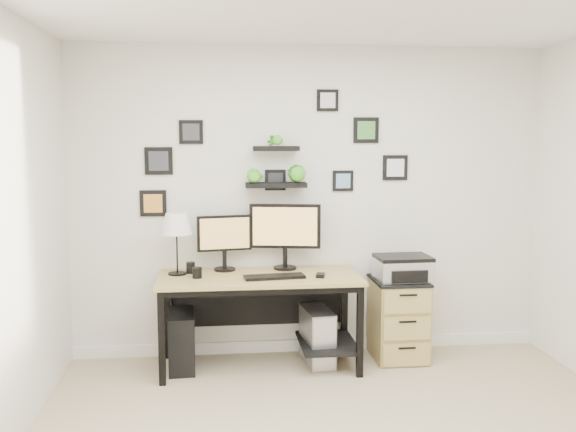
{
  "coord_description": "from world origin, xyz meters",
  "views": [
    {
      "loc": [
        -0.79,
        -3.35,
        1.84
      ],
      "look_at": [
        -0.21,
        1.83,
        1.2
      ],
      "focal_mm": 40.0,
      "sensor_mm": 36.0,
      "label": 1
    }
  ],
  "objects": [
    {
      "name": "desk",
      "position": [
        -0.42,
        1.67,
        0.63
      ],
      "size": [
        1.6,
        0.7,
        0.75
      ],
      "color": "tan",
      "rests_on": "ground"
    },
    {
      "name": "pc_tower_grey",
      "position": [
        0.01,
        1.66,
        0.23
      ],
      "size": [
        0.25,
        0.47,
        0.45
      ],
      "color": "gray",
      "rests_on": "ground"
    },
    {
      "name": "monitor_left",
      "position": [
        -0.73,
        1.86,
        1.02
      ],
      "size": [
        0.45,
        0.2,
        0.46
      ],
      "color": "black",
      "rests_on": "desk"
    },
    {
      "name": "printer",
      "position": [
        0.73,
        1.71,
        0.77
      ],
      "size": [
        0.45,
        0.37,
        0.2
      ],
      "color": "silver",
      "rests_on": "file_cabinet"
    },
    {
      "name": "room",
      "position": [
        0.0,
        1.98,
        0.05
      ],
      "size": [
        4.0,
        4.0,
        4.0
      ],
      "color": "tan",
      "rests_on": "ground"
    },
    {
      "name": "file_cabinet",
      "position": [
        0.71,
        1.72,
        0.34
      ],
      "size": [
        0.43,
        0.53,
        0.67
      ],
      "color": "tan",
      "rests_on": "ground"
    },
    {
      "name": "mug",
      "position": [
        -0.95,
        1.6,
        0.79
      ],
      "size": [
        0.08,
        0.08,
        0.08
      ],
      "primitive_type": "cylinder",
      "color": "black",
      "rests_on": "desk"
    },
    {
      "name": "keyboard",
      "position": [
        -0.35,
        1.53,
        0.76
      ],
      "size": [
        0.48,
        0.2,
        0.02
      ],
      "primitive_type": "cube",
      "rotation": [
        0.0,
        0.0,
        0.11
      ],
      "color": "black",
      "rests_on": "desk"
    },
    {
      "name": "monitor_right",
      "position": [
        -0.23,
        1.86,
        1.07
      ],
      "size": [
        0.58,
        0.22,
        0.55
      ],
      "color": "black",
      "rests_on": "desk"
    },
    {
      "name": "wall_decor",
      "position": [
        -0.3,
        1.93,
        1.65
      ],
      "size": [
        2.25,
        0.18,
        1.04
      ],
      "color": "black",
      "rests_on": "ground"
    },
    {
      "name": "pen_cup",
      "position": [
        -1.01,
        1.79,
        0.8
      ],
      "size": [
        0.07,
        0.07,
        0.09
      ],
      "primitive_type": "cylinder",
      "color": "black",
      "rests_on": "desk"
    },
    {
      "name": "mouse",
      "position": [
        0.01,
        1.53,
        0.76
      ],
      "size": [
        0.09,
        0.11,
        0.03
      ],
      "primitive_type": "cube",
      "rotation": [
        0.0,
        0.0,
        -0.24
      ],
      "color": "black",
      "rests_on": "desk"
    },
    {
      "name": "table_lamp",
      "position": [
        -1.11,
        1.75,
        1.15
      ],
      "size": [
        0.24,
        0.24,
        0.49
      ],
      "color": "black",
      "rests_on": "desk"
    },
    {
      "name": "pc_tower_black",
      "position": [
        -1.09,
        1.67,
        0.23
      ],
      "size": [
        0.23,
        0.47,
        0.46
      ],
      "primitive_type": "cube",
      "rotation": [
        0.0,
        0.0,
        0.06
      ],
      "color": "black",
      "rests_on": "ground"
    }
  ]
}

